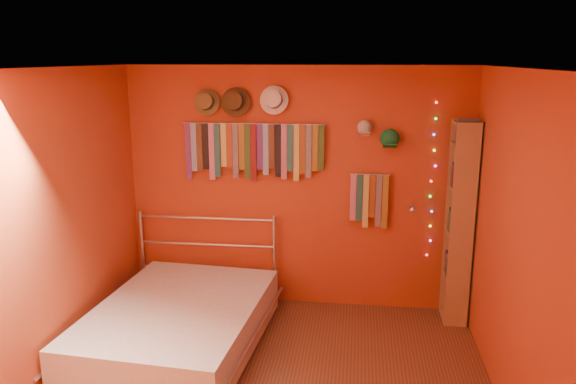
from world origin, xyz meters
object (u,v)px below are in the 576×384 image
at_px(tie_rack, 253,148).
at_px(reading_lamp, 412,209).
at_px(bed, 178,325).
at_px(bookshelf, 464,222).

xyz_separation_m(tie_rack, reading_lamp, (1.60, -0.15, -0.54)).
bearing_deg(bed, tie_rack, 69.30).
distance_m(reading_lamp, bookshelf, 0.51).
relative_size(tie_rack, reading_lamp, 5.35).
xyz_separation_m(reading_lamp, bookshelf, (0.50, -0.01, -0.12)).
bearing_deg(bookshelf, tie_rack, 175.77).
relative_size(reading_lamp, bed, 0.13).
bearing_deg(bed, reading_lamp, 28.18).
xyz_separation_m(tie_rack, bookshelf, (2.10, -0.15, -0.66)).
relative_size(tie_rack, bookshelf, 0.72).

